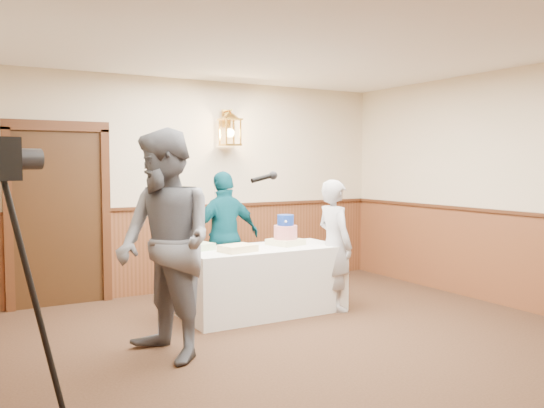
{
  "coord_description": "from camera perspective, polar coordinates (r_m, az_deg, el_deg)",
  "views": [
    {
      "loc": [
        -2.8,
        -3.7,
        1.69
      ],
      "look_at": [
        0.32,
        1.7,
        1.25
      ],
      "focal_mm": 38.0,
      "sensor_mm": 36.0,
      "label": 1
    }
  ],
  "objects": [
    {
      "name": "ground",
      "position": [
        4.93,
        6.97,
        -16.02
      ],
      "size": [
        7.0,
        7.0,
        0.0
      ],
      "primitive_type": "plane",
      "color": "#321F13",
      "rests_on": "ground"
    },
    {
      "name": "room_shell",
      "position": [
        4.98,
        3.47,
        2.1
      ],
      "size": [
        6.02,
        7.02,
        2.81
      ],
      "color": "beige",
      "rests_on": "ground"
    },
    {
      "name": "display_table",
      "position": [
        6.54,
        -0.88,
        -7.57
      ],
      "size": [
        1.8,
        0.8,
        0.75
      ],
      "primitive_type": "cube",
      "color": "white",
      "rests_on": "ground"
    },
    {
      "name": "tiered_cake",
      "position": [
        6.66,
        1.35,
        -2.89
      ],
      "size": [
        0.41,
        0.41,
        0.35
      ],
      "rotation": [
        0.0,
        0.0,
        0.27
      ],
      "color": "#F1ECB2",
      "rests_on": "display_table"
    },
    {
      "name": "sheet_cake_yellow",
      "position": [
        6.16,
        -3.42,
        -4.4
      ],
      "size": [
        0.4,
        0.34,
        0.07
      ],
      "primitive_type": "cube",
      "rotation": [
        0.0,
        0.0,
        0.19
      ],
      "color": "#FFE198",
      "rests_on": "display_table"
    },
    {
      "name": "sheet_cake_green",
      "position": [
        6.31,
        -7.41,
        -4.22
      ],
      "size": [
        0.36,
        0.32,
        0.07
      ],
      "primitive_type": "cube",
      "rotation": [
        0.0,
        0.0,
        0.21
      ],
      "color": "#AFD898",
      "rests_on": "display_table"
    },
    {
      "name": "interviewer",
      "position": [
        5.01,
        -10.52,
        -3.98
      ],
      "size": [
        1.64,
        1.11,
        1.99
      ],
      "rotation": [
        0.0,
        0.0,
        -1.35
      ],
      "color": "#585B63",
      "rests_on": "ground"
    },
    {
      "name": "baker",
      "position": [
        6.68,
        6.22,
        -4.05
      ],
      "size": [
        0.37,
        0.55,
        1.51
      ],
      "primitive_type": "imported",
      "rotation": [
        0.0,
        0.0,
        1.56
      ],
      "color": "#A3A3A9",
      "rests_on": "ground"
    },
    {
      "name": "assistant_p",
      "position": [
        7.08,
        -4.67,
        -3.21
      ],
      "size": [
        0.97,
        0.47,
        1.6
      ],
      "primitive_type": "imported",
      "rotation": [
        0.0,
        0.0,
        3.23
      ],
      "color": "#0A4756",
      "rests_on": "ground"
    }
  ]
}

